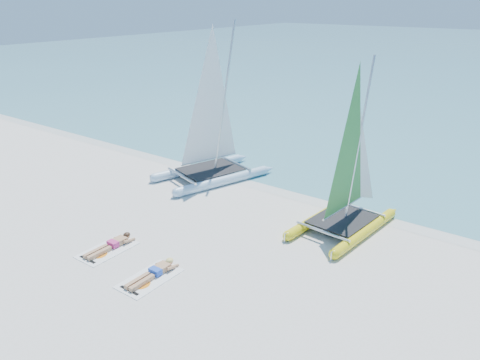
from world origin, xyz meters
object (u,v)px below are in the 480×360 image
Objects in this scene: catamaran_yellow at (353,174)px; sunbather_a at (112,244)px; towel_b at (150,278)px; catamaran_blue at (211,133)px; towel_a at (107,250)px; sunbather_b at (154,272)px.

sunbather_a is at bearing -126.29° from catamaran_yellow.
catamaran_yellow is 7.48m from towel_b.
sunbather_a is at bearing 167.00° from towel_b.
towel_a is at bearing -60.97° from catamaran_blue.
sunbather_b is (2.27, -0.33, 0.00)m from sunbather_a.
towel_a is at bearing 171.69° from towel_b.
catamaran_yellow reaches higher than towel_b.
towel_b is at bearing -109.95° from catamaran_yellow.
catamaran_blue reaches higher than towel_a.
towel_b is at bearing -8.31° from towel_a.
sunbather_a is at bearing -60.65° from catamaran_blue.
catamaran_blue is 7.32m from towel_a.
catamaran_yellow is at bearing 64.57° from towel_b.
catamaran_blue is at bearing 117.35° from sunbather_b.
catamaran_yellow is (6.75, -0.69, -0.17)m from catamaran_blue.
sunbather_b reaches higher than towel_b.
towel_a is 0.22m from sunbather_a.
catamaran_yellow is at bearing 48.23° from sunbather_a.
towel_b is 1.07× the size of sunbather_b.
catamaran_yellow reaches higher than sunbather_a.
sunbather_a is at bearing 90.00° from towel_a.
catamaran_yellow is 3.22× the size of towel_a.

